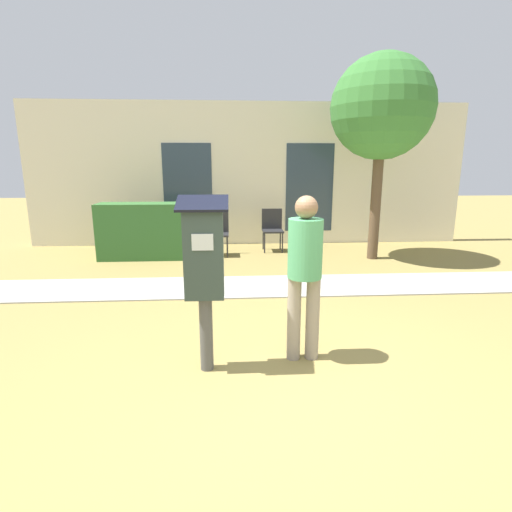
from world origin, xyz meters
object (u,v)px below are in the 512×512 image
object	(u,v)px
parking_meter	(204,262)
person_standing	(305,266)
outdoor_chair_middle	(272,226)
outdoor_chair_left	(218,230)

from	to	relation	value
parking_meter	person_standing	xyz separation A→B (m)	(0.92, 0.16, -0.09)
parking_meter	outdoor_chair_middle	world-z (taller)	parking_meter
outdoor_chair_left	outdoor_chair_middle	xyz separation A→B (m)	(1.17, 0.37, 0.00)
outdoor_chair_left	outdoor_chair_middle	distance (m)	1.22
parking_meter	person_standing	size ratio (longest dim) A/B	1.01
parking_meter	outdoor_chair_middle	size ratio (longest dim) A/B	1.77
person_standing	outdoor_chair_middle	xyz separation A→B (m)	(0.21, 4.97, -0.40)
person_standing	outdoor_chair_middle	size ratio (longest dim) A/B	1.76
parking_meter	outdoor_chair_left	bearing A→B (deg)	90.40
parking_meter	person_standing	bearing A→B (deg)	9.60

